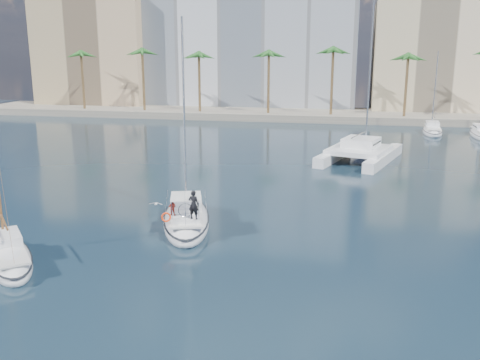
# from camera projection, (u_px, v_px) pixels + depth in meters

# --- Properties ---
(ground) EXTENTS (160.00, 160.00, 0.00)m
(ground) POSITION_uv_depth(u_px,v_px,m) (227.00, 229.00, 36.70)
(ground) COLOR black
(ground) RESTS_ON ground
(quay) EXTENTS (120.00, 14.00, 1.20)m
(quay) POSITION_uv_depth(u_px,v_px,m) (303.00, 114.00, 94.60)
(quay) COLOR gray
(quay) RESTS_ON ground
(building_modern) EXTENTS (42.00, 16.00, 28.00)m
(building_modern) POSITION_uv_depth(u_px,v_px,m) (249.00, 38.00, 105.06)
(building_modern) COLOR silver
(building_modern) RESTS_ON ground
(building_tan_left) EXTENTS (22.00, 14.00, 22.00)m
(building_tan_left) POSITION_uv_depth(u_px,v_px,m) (99.00, 53.00, 107.69)
(building_tan_left) COLOR tan
(building_tan_left) RESTS_ON ground
(building_beige) EXTENTS (20.00, 14.00, 20.00)m
(building_beige) POSITION_uv_depth(u_px,v_px,m) (430.00, 59.00, 96.71)
(building_beige) COLOR beige
(building_beige) RESTS_ON ground
(palm_left) EXTENTS (3.60, 3.60, 12.30)m
(palm_left) POSITION_uv_depth(u_px,v_px,m) (111.00, 58.00, 94.93)
(palm_left) COLOR brown
(palm_left) RESTS_ON ground
(palm_centre) EXTENTS (3.60, 3.60, 12.30)m
(palm_centre) POSITION_uv_depth(u_px,v_px,m) (302.00, 59.00, 88.45)
(palm_centre) COLOR brown
(palm_centre) RESTS_ON ground
(main_sloop) EXTENTS (5.91, 10.55, 14.94)m
(main_sloop) POSITION_uv_depth(u_px,v_px,m) (186.00, 218.00, 37.53)
(main_sloop) COLOR white
(main_sloop) RESTS_ON ground
(small_sloop) EXTENTS (6.93, 7.51, 11.19)m
(small_sloop) POSITION_uv_depth(u_px,v_px,m) (8.00, 257.00, 30.83)
(small_sloop) COLOR white
(small_sloop) RESTS_ON ground
(catamaran) EXTENTS (9.85, 14.06, 18.50)m
(catamaran) POSITION_uv_depth(u_px,v_px,m) (360.00, 150.00, 58.73)
(catamaran) COLOR white
(catamaran) RESTS_ON ground
(seagull) EXTENTS (1.00, 0.43, 0.18)m
(seagull) POSITION_uv_depth(u_px,v_px,m) (156.00, 204.00, 38.94)
(seagull) COLOR silver
(seagull) RESTS_ON ground
(moored_yacht_a) EXTENTS (3.37, 9.52, 11.90)m
(moored_yacht_a) POSITION_uv_depth(u_px,v_px,m) (432.00, 133.00, 77.62)
(moored_yacht_a) COLOR white
(moored_yacht_a) RESTS_ON ground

